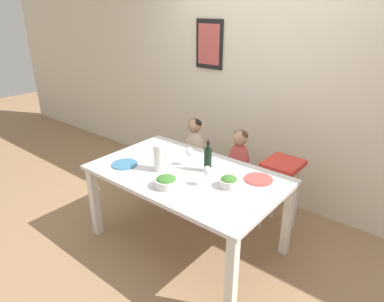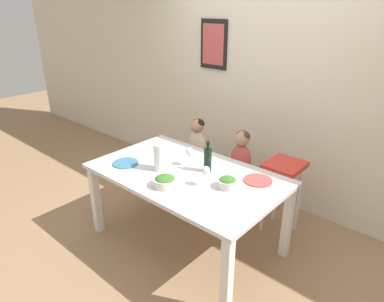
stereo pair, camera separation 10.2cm
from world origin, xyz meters
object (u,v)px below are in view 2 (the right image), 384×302
at_px(chair_far_center, 239,181).
at_px(dinner_plate_front_left, 126,163).
at_px(chair_far_left, 197,165).
at_px(dinner_plate_back_left, 172,151).
at_px(wine_bottle, 208,159).
at_px(person_child_left, 197,138).
at_px(salad_bowl_large, 165,181).
at_px(dinner_plate_back_right, 258,180).
at_px(wine_glass_near, 206,172).
at_px(wine_glass_far, 190,152).
at_px(paper_towel_roll, 160,157).
at_px(salad_bowl_small, 228,182).
at_px(person_child_center, 241,152).
at_px(chair_right_highchair, 283,179).

bearing_deg(chair_far_center, dinner_plate_front_left, -121.50).
xyz_separation_m(chair_far_left, dinner_plate_back_left, (0.09, -0.51, 0.37)).
height_order(wine_bottle, dinner_plate_front_left, wine_bottle).
bearing_deg(person_child_left, dinner_plate_back_left, -79.52).
relative_size(person_child_left, dinner_plate_back_left, 2.05).
distance_m(person_child_left, dinner_plate_back_left, 0.52).
distance_m(salad_bowl_large, dinner_plate_back_right, 0.77).
bearing_deg(dinner_plate_front_left, wine_glass_near, 11.54).
distance_m(wine_glass_far, dinner_plate_back_left, 0.39).
xyz_separation_m(paper_towel_roll, salad_bowl_small, (0.64, 0.13, -0.08)).
bearing_deg(person_child_left, wine_glass_near, -46.11).
relative_size(salad_bowl_small, dinner_plate_back_left, 0.66).
xyz_separation_m(person_child_center, paper_towel_roll, (-0.28, -0.87, 0.16)).
bearing_deg(person_child_center, salad_bowl_large, -91.88).
xyz_separation_m(chair_far_center, salad_bowl_large, (-0.03, -1.05, 0.41)).
xyz_separation_m(wine_glass_near, dinner_plate_back_right, (0.28, 0.35, -0.12)).
bearing_deg(salad_bowl_small, dinner_plate_back_left, 164.99).
xyz_separation_m(wine_glass_far, salad_bowl_small, (0.50, -0.11, -0.08)).
relative_size(dinner_plate_front_left, dinner_plate_back_left, 1.00).
height_order(person_child_left, wine_glass_far, person_child_left).
distance_m(salad_bowl_small, dinner_plate_back_left, 0.89).
bearing_deg(dinner_plate_back_right, wine_glass_far, -166.63).
relative_size(chair_far_center, wine_bottle, 1.58).
distance_m(salad_bowl_small, dinner_plate_back_right, 0.29).
relative_size(person_child_center, salad_bowl_large, 2.57).
height_order(chair_right_highchair, person_child_left, person_child_left).
xyz_separation_m(chair_right_highchair, dinner_plate_back_right, (-0.00, -0.48, 0.18)).
bearing_deg(chair_far_left, wine_glass_far, -54.55).
xyz_separation_m(chair_far_center, wine_glass_near, (0.21, -0.83, 0.49)).
xyz_separation_m(salad_bowl_large, dinner_plate_back_left, (-0.46, 0.55, -0.04)).
bearing_deg(salad_bowl_small, dinner_plate_back_right, 63.18).
xyz_separation_m(paper_towel_roll, dinner_plate_back_left, (-0.22, 0.36, -0.12)).
distance_m(chair_far_left, chair_right_highchair, 1.10).
bearing_deg(dinner_plate_back_right, wine_bottle, -162.27).
bearing_deg(wine_glass_far, dinner_plate_back_right, 13.37).
bearing_deg(dinner_plate_back_left, salad_bowl_small, -15.01).
height_order(paper_towel_roll, dinner_plate_front_left, paper_towel_roll).
distance_m(chair_far_center, dinner_plate_back_left, 0.80).
distance_m(person_child_center, paper_towel_roll, 0.92).
relative_size(wine_glass_near, salad_bowl_large, 0.92).
bearing_deg(dinner_plate_back_right, dinner_plate_front_left, -154.73).
height_order(dinner_plate_front_left, dinner_plate_back_right, same).
height_order(person_child_center, dinner_plate_back_left, person_child_center).
xyz_separation_m(wine_glass_near, dinner_plate_back_left, (-0.71, 0.32, -0.12)).
bearing_deg(chair_far_left, salad_bowl_large, -62.05).
height_order(chair_far_center, paper_towel_roll, paper_towel_roll).
distance_m(paper_towel_roll, wine_glass_far, 0.27).
bearing_deg(dinner_plate_back_right, chair_right_highchair, 89.90).
distance_m(chair_far_left, person_child_center, 0.68).
xyz_separation_m(chair_right_highchair, dinner_plate_back_left, (-0.98, -0.51, 0.18)).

